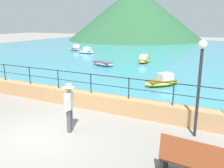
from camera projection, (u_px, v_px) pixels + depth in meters
ground_plane at (43, 136)px, 8.42m from camera, size 120.00×120.00×0.00m
promenade_wall at (91, 100)px, 11.10m from camera, size 20.00×0.56×0.70m
railing at (91, 80)px, 10.86m from camera, size 18.44×0.04×0.90m
lake_water at (185, 52)px, 30.75m from camera, size 64.00×44.32×0.06m
hill_main at (135, 13)px, 51.40m from camera, size 28.31×28.31×11.05m
bench_far at (195, 162)px, 5.88m from camera, size 1.74×0.69×1.13m
person_walking at (69, 106)px, 8.54m from camera, size 0.38×0.55×1.75m
lamp_post at (200, 74)px, 7.89m from camera, size 0.28×0.28×3.28m
boat_0 at (86, 51)px, 29.71m from camera, size 2.36×1.06×0.76m
boat_1 at (78, 48)px, 32.58m from camera, size 2.27×2.26×0.76m
boat_3 at (103, 63)px, 21.40m from camera, size 2.46×1.52×0.36m
boat_4 at (144, 60)px, 23.06m from camera, size 1.11×2.37×0.76m
boat_5 at (162, 81)px, 14.73m from camera, size 2.16×2.34×0.76m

